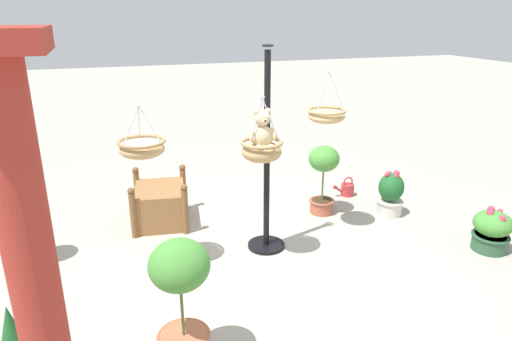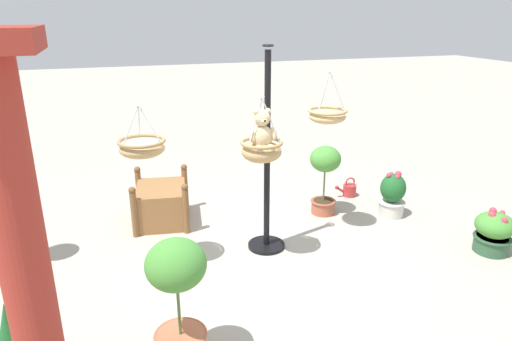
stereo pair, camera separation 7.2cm
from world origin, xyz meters
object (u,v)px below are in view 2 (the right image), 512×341
at_px(hanging_basket_with_teddy, 262,150).
at_px(greenhouse_pillar_right, 34,314).
at_px(wooden_planter_box, 162,203).
at_px(potted_plant_small_succulent, 178,297).
at_px(teddy_bear, 262,133).
at_px(potted_plant_conical_shrub, 325,173).
at_px(watering_can, 349,190).
at_px(potted_plant_flowering_red, 13,211).
at_px(hanging_basket_left_high, 327,115).
at_px(potted_plant_tall_leafy, 494,232).
at_px(hanging_basket_right_low, 142,147).
at_px(potted_plant_bushy_green, 392,195).
at_px(display_pole_central, 267,191).

bearing_deg(hanging_basket_with_teddy, greenhouse_pillar_right, 48.76).
xyz_separation_m(wooden_planter_box, potted_plant_small_succulent, (0.17, 2.70, 0.36)).
bearing_deg(teddy_bear, potted_plant_small_succulent, 49.89).
bearing_deg(greenhouse_pillar_right, potted_plant_conical_shrub, -135.24).
bearing_deg(watering_can, teddy_bear, 36.57).
xyz_separation_m(teddy_bear, potted_plant_flowering_red, (2.59, -0.78, -0.86)).
height_order(hanging_basket_left_high, potted_plant_flowering_red, hanging_basket_left_high).
bearing_deg(hanging_basket_left_high, potted_plant_tall_leafy, 147.99).
relative_size(hanging_basket_right_low, potted_plant_bushy_green, 0.83).
relative_size(hanging_basket_right_low, greenhouse_pillar_right, 0.20).
height_order(display_pole_central, watering_can, display_pole_central).
bearing_deg(potted_plant_flowering_red, wooden_planter_box, -160.43).
distance_m(potted_plant_small_succulent, potted_plant_conical_shrub, 3.27).
relative_size(potted_plant_tall_leafy, watering_can, 1.55).
xyz_separation_m(hanging_basket_left_high, potted_plant_flowering_red, (3.54, -0.37, -0.89)).
bearing_deg(greenhouse_pillar_right, hanging_basket_right_low, -106.87).
distance_m(hanging_basket_left_high, potted_plant_tall_leafy, 2.37).
bearing_deg(potted_plant_tall_leafy, potted_plant_conical_shrub, -48.45).
bearing_deg(potted_plant_conical_shrub, potted_plant_bushy_green, 157.76).
relative_size(wooden_planter_box, potted_plant_tall_leafy, 1.75).
distance_m(wooden_planter_box, potted_plant_small_succulent, 2.73).
bearing_deg(potted_plant_small_succulent, potted_plant_flowering_red, -55.22).
bearing_deg(teddy_bear, potted_plant_flowering_red, -16.78).
xyz_separation_m(hanging_basket_with_teddy, potted_plant_flowering_red, (2.59, -0.76, -0.67)).
bearing_deg(hanging_basket_with_teddy, potted_plant_bushy_green, -164.73).
bearing_deg(greenhouse_pillar_right, watering_can, -136.83).
distance_m(potted_plant_flowering_red, potted_plant_conical_shrub, 3.82).
bearing_deg(potted_plant_small_succulent, potted_plant_tall_leafy, -169.62).
xyz_separation_m(potted_plant_tall_leafy, potted_plant_small_succulent, (3.76, 0.69, 0.37)).
xyz_separation_m(display_pole_central, potted_plant_bushy_green, (-1.94, -0.32, -0.42)).
height_order(potted_plant_flowering_red, potted_plant_conical_shrub, potted_plant_flowering_red).
xyz_separation_m(hanging_basket_right_low, watering_can, (-3.09, -1.19, -1.29)).
distance_m(wooden_planter_box, potted_plant_conical_shrub, 2.24).
xyz_separation_m(display_pole_central, hanging_basket_left_high, (-0.79, -0.14, 0.81)).
xyz_separation_m(potted_plant_flowering_red, potted_plant_tall_leafy, (-5.23, 1.43, -0.38)).
height_order(hanging_basket_with_teddy, potted_plant_small_succulent, hanging_basket_with_teddy).
distance_m(potted_plant_flowering_red, potted_plant_tall_leafy, 5.43).
bearing_deg(display_pole_central, potted_plant_small_succulent, 51.59).
xyz_separation_m(hanging_basket_right_low, wooden_planter_box, (-0.26, -1.16, -1.12)).
xyz_separation_m(hanging_basket_left_high, wooden_planter_box, (1.90, -0.95, -1.26)).
relative_size(hanging_basket_with_teddy, potted_plant_flowering_red, 0.66).
height_order(hanging_basket_with_teddy, hanging_basket_right_low, hanging_basket_with_teddy).
height_order(teddy_bear, potted_plant_bushy_green, teddy_bear).
bearing_deg(hanging_basket_with_teddy, teddy_bear, 90.00).
xyz_separation_m(hanging_basket_with_teddy, greenhouse_pillar_right, (1.93, 2.20, -0.04)).
height_order(hanging_basket_right_low, watering_can, hanging_basket_right_low).
relative_size(teddy_bear, watering_can, 1.26).
bearing_deg(watering_can, potted_plant_flowering_red, 7.78).
distance_m(hanging_basket_left_high, potted_plant_small_succulent, 2.85).
xyz_separation_m(potted_plant_tall_leafy, potted_plant_bushy_green, (0.54, -1.24, 0.05)).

